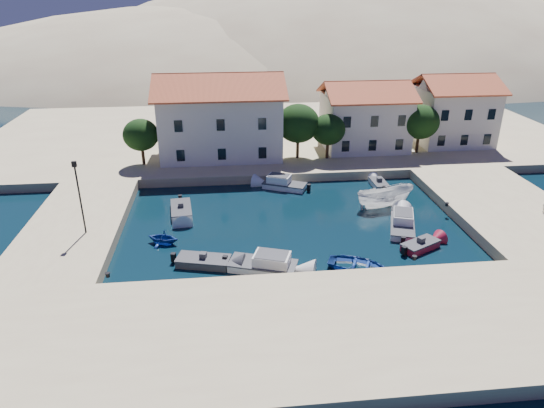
{
  "coord_description": "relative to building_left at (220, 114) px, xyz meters",
  "views": [
    {
      "loc": [
        -5.9,
        -29.28,
        19.49
      ],
      "look_at": [
        -1.73,
        9.92,
        2.0
      ],
      "focal_mm": 32.0,
      "sensor_mm": 36.0,
      "label": 1
    }
  ],
  "objects": [
    {
      "name": "ground",
      "position": [
        6.0,
        -28.0,
        -5.94
      ],
      "size": [
        400.0,
        400.0,
        0.0
      ],
      "primitive_type": "plane",
      "color": "black",
      "rests_on": "ground"
    },
    {
      "name": "quay_south",
      "position": [
        6.0,
        -34.0,
        -5.44
      ],
      "size": [
        52.0,
        12.0,
        1.0
      ],
      "primitive_type": "cube",
      "color": "tan",
      "rests_on": "ground"
    },
    {
      "name": "quay_east",
      "position": [
        26.5,
        -18.0,
        -5.44
      ],
      "size": [
        11.0,
        20.0,
        1.0
      ],
      "primitive_type": "cube",
      "color": "tan",
      "rests_on": "ground"
    },
    {
      "name": "quay_west",
      "position": [
        -13.0,
        -18.0,
        -5.44
      ],
      "size": [
        8.0,
        20.0,
        1.0
      ],
      "primitive_type": "cube",
      "color": "tan",
      "rests_on": "ground"
    },
    {
      "name": "quay_north",
      "position": [
        8.0,
        10.0,
        -5.44
      ],
      "size": [
        80.0,
        36.0,
        1.0
      ],
      "primitive_type": "cube",
      "color": "tan",
      "rests_on": "ground"
    },
    {
      "name": "hills",
      "position": [
        26.64,
        95.62,
        -29.34
      ],
      "size": [
        254.0,
        176.0,
        99.0
      ],
      "color": "tan",
      "rests_on": "ground"
    },
    {
      "name": "building_left",
      "position": [
        0.0,
        0.0,
        0.0
      ],
      "size": [
        14.7,
        9.45,
        9.7
      ],
      "color": "silver",
      "rests_on": "quay_north"
    },
    {
      "name": "building_mid",
      "position": [
        18.0,
        1.0,
        -0.71
      ],
      "size": [
        10.5,
        8.4,
        8.3
      ],
      "color": "silver",
      "rests_on": "quay_north"
    },
    {
      "name": "building_right",
      "position": [
        30.0,
        2.0,
        -0.46
      ],
      "size": [
        9.45,
        8.4,
        8.8
      ],
      "color": "silver",
      "rests_on": "quay_north"
    },
    {
      "name": "trees",
      "position": [
        10.51,
        -2.54,
        -1.1
      ],
      "size": [
        37.3,
        5.3,
        6.45
      ],
      "color": "#382314",
      "rests_on": "quay_north"
    },
    {
      "name": "lamppost",
      "position": [
        -11.5,
        -20.0,
        -1.18
      ],
      "size": [
        0.35,
        0.25,
        6.22
      ],
      "color": "black",
      "rests_on": "quay_west"
    },
    {
      "name": "bollards",
      "position": [
        8.8,
        -24.13,
        -4.79
      ],
      "size": [
        29.36,
        9.56,
        0.3
      ],
      "color": "black",
      "rests_on": "ground"
    },
    {
      "name": "motorboat_grey_sw",
      "position": [
        -1.74,
        -24.56,
        -5.64
      ],
      "size": [
        4.41,
        2.78,
        1.25
      ],
      "rotation": [
        0.0,
        0.0,
        -0.26
      ],
      "color": "#39393E",
      "rests_on": "ground"
    },
    {
      "name": "cabin_cruiser_south",
      "position": [
        2.75,
        -25.76,
        -5.46
      ],
      "size": [
        5.54,
        3.74,
        1.6
      ],
      "rotation": [
        0.0,
        0.0,
        -0.34
      ],
      "color": "white",
      "rests_on": "ground"
    },
    {
      "name": "rowboat_south",
      "position": [
        9.95,
        -26.37,
        -5.94
      ],
      "size": [
        5.41,
        4.75,
        0.93
      ],
      "primitive_type": "imported",
      "rotation": [
        0.0,
        0.0,
        1.16
      ],
      "color": "navy",
      "rests_on": "ground"
    },
    {
      "name": "motorboat_red_se",
      "position": [
        15.88,
        -23.9,
        -5.64
      ],
      "size": [
        3.64,
        2.88,
        1.25
      ],
      "rotation": [
        0.0,
        0.0,
        0.49
      ],
      "color": "maroon",
      "rests_on": "ground"
    },
    {
      "name": "cabin_cruiser_east",
      "position": [
        15.62,
        -20.41,
        -5.46
      ],
      "size": [
        3.56,
        5.4,
        1.6
      ],
      "rotation": [
        0.0,
        0.0,
        1.24
      ],
      "color": "white",
      "rests_on": "ground"
    },
    {
      "name": "boat_east",
      "position": [
        15.57,
        -15.51,
        -5.94
      ],
      "size": [
        6.15,
        3.19,
        2.26
      ],
      "primitive_type": "imported",
      "rotation": [
        0.0,
        0.0,
        1.75
      ],
      "color": "white",
      "rests_on": "ground"
    },
    {
      "name": "motorboat_white_ne",
      "position": [
        16.71,
        -10.24,
        -5.64
      ],
      "size": [
        1.47,
        3.12,
        1.25
      ],
      "rotation": [
        0.0,
        0.0,
        1.57
      ],
      "color": "white",
      "rests_on": "ground"
    },
    {
      "name": "rowboat_west",
      "position": [
        -5.16,
        -20.71,
        -5.94
      ],
      "size": [
        3.3,
        3.08,
        1.41
      ],
      "primitive_type": "imported",
      "rotation": [
        0.0,
        0.0,
        -1.92
      ],
      "color": "navy",
      "rests_on": "ground"
    },
    {
      "name": "motorboat_white_west",
      "position": [
        -4.07,
        -14.72,
        -5.64
      ],
      "size": [
        2.3,
        4.4,
        1.25
      ],
      "rotation": [
        0.0,
        0.0,
        -1.47
      ],
      "color": "white",
      "rests_on": "ground"
    },
    {
      "name": "cabin_cruiser_north",
      "position": [
        6.52,
        -9.63,
        -5.46
      ],
      "size": [
        4.93,
        3.66,
        1.6
      ],
      "rotation": [
        0.0,
        0.0,
        2.7
      ],
      "color": "white",
      "rests_on": "ground"
    }
  ]
}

